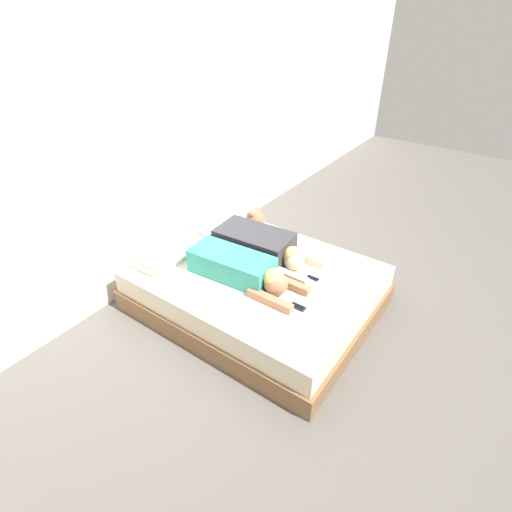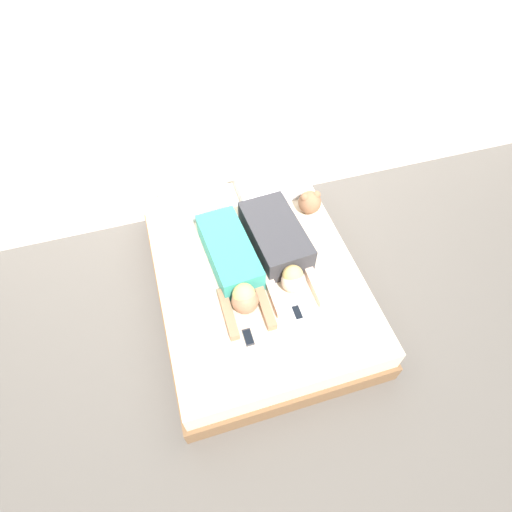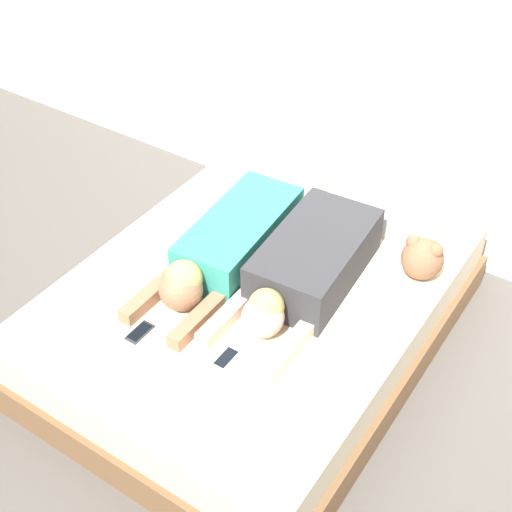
{
  "view_description": "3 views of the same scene",
  "coord_description": "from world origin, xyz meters",
  "px_view_note": "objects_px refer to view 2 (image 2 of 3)",
  "views": [
    {
      "loc": [
        -2.44,
        -1.75,
        2.55
      ],
      "look_at": [
        0.0,
        0.0,
        0.57
      ],
      "focal_mm": 28.0,
      "sensor_mm": 36.0,
      "label": 1
    },
    {
      "loc": [
        -0.54,
        -1.82,
        3.08
      ],
      "look_at": [
        0.0,
        0.0,
        0.57
      ],
      "focal_mm": 28.0,
      "sensor_mm": 36.0,
      "label": 2
    },
    {
      "loc": [
        1.42,
        -2.13,
        2.73
      ],
      "look_at": [
        0.0,
        0.0,
        0.57
      ],
      "focal_mm": 50.0,
      "sensor_mm": 36.0,
      "label": 3
    }
  ],
  "objects_px": {
    "cell_phone_left": "(248,337)",
    "person_right": "(278,244)",
    "pillow_head_right": "(268,187)",
    "plush_toy": "(310,202)",
    "cell_phone_right": "(297,313)",
    "bed": "(256,281)",
    "person_left": "(233,263)",
    "pillow_head_left": "(193,202)"
  },
  "relations": [
    {
      "from": "pillow_head_right",
      "to": "plush_toy",
      "type": "relative_size",
      "value": 2.63
    },
    {
      "from": "person_left",
      "to": "person_right",
      "type": "height_order",
      "value": "person_right"
    },
    {
      "from": "cell_phone_right",
      "to": "plush_toy",
      "type": "distance_m",
      "value": 1.08
    },
    {
      "from": "pillow_head_right",
      "to": "bed",
      "type": "bearing_deg",
      "value": -113.64
    },
    {
      "from": "plush_toy",
      "to": "pillow_head_left",
      "type": "bearing_deg",
      "value": 160.97
    },
    {
      "from": "pillow_head_left",
      "to": "pillow_head_right",
      "type": "height_order",
      "value": "same"
    },
    {
      "from": "person_right",
      "to": "plush_toy",
      "type": "relative_size",
      "value": 4.91
    },
    {
      "from": "pillow_head_right",
      "to": "person_right",
      "type": "xyz_separation_m",
      "value": [
        -0.14,
        -0.72,
        0.06
      ]
    },
    {
      "from": "bed",
      "to": "cell_phone_left",
      "type": "relative_size",
      "value": 15.79
    },
    {
      "from": "person_left",
      "to": "plush_toy",
      "type": "height_order",
      "value": "person_left"
    },
    {
      "from": "person_left",
      "to": "pillow_head_left",
      "type": "bearing_deg",
      "value": 102.09
    },
    {
      "from": "cell_phone_left",
      "to": "person_right",
      "type": "bearing_deg",
      "value": 56.38
    },
    {
      "from": "person_right",
      "to": "plush_toy",
      "type": "xyz_separation_m",
      "value": [
        0.42,
        0.38,
        -0.01
      ]
    },
    {
      "from": "cell_phone_right",
      "to": "plush_toy",
      "type": "xyz_separation_m",
      "value": [
        0.47,
        0.97,
        0.1
      ]
    },
    {
      "from": "bed",
      "to": "cell_phone_left",
      "type": "bearing_deg",
      "value": -111.76
    },
    {
      "from": "bed",
      "to": "pillow_head_left",
      "type": "xyz_separation_m",
      "value": [
        -0.36,
        0.82,
        0.27
      ]
    },
    {
      "from": "cell_phone_right",
      "to": "person_left",
      "type": "bearing_deg",
      "value": 125.29
    },
    {
      "from": "person_right",
      "to": "cell_phone_left",
      "type": "distance_m",
      "value": 0.82
    },
    {
      "from": "pillow_head_right",
      "to": "person_right",
      "type": "height_order",
      "value": "person_right"
    },
    {
      "from": "pillow_head_left",
      "to": "cell_phone_right",
      "type": "height_order",
      "value": "pillow_head_left"
    },
    {
      "from": "person_right",
      "to": "plush_toy",
      "type": "height_order",
      "value": "person_right"
    },
    {
      "from": "cell_phone_left",
      "to": "cell_phone_right",
      "type": "relative_size",
      "value": 1.0
    },
    {
      "from": "pillow_head_left",
      "to": "cell_phone_right",
      "type": "bearing_deg",
      "value": -67.86
    },
    {
      "from": "pillow_head_right",
      "to": "cell_phone_right",
      "type": "xyz_separation_m",
      "value": [
        -0.18,
        -1.31,
        -0.05
      ]
    },
    {
      "from": "bed",
      "to": "cell_phone_right",
      "type": "bearing_deg",
      "value": -70.41
    },
    {
      "from": "person_left",
      "to": "plush_toy",
      "type": "xyz_separation_m",
      "value": [
        0.83,
        0.46,
        0.0
      ]
    },
    {
      "from": "bed",
      "to": "person_right",
      "type": "relative_size",
      "value": 2.0
    },
    {
      "from": "pillow_head_right",
      "to": "person_left",
      "type": "relative_size",
      "value": 0.51
    },
    {
      "from": "person_left",
      "to": "cell_phone_left",
      "type": "relative_size",
      "value": 8.24
    },
    {
      "from": "bed",
      "to": "pillow_head_left",
      "type": "bearing_deg",
      "value": 113.64
    },
    {
      "from": "cell_phone_left",
      "to": "plush_toy",
      "type": "relative_size",
      "value": 0.62
    },
    {
      "from": "pillow_head_right",
      "to": "cell_phone_left",
      "type": "distance_m",
      "value": 1.52
    },
    {
      "from": "cell_phone_right",
      "to": "bed",
      "type": "bearing_deg",
      "value": 109.59
    },
    {
      "from": "pillow_head_right",
      "to": "cell_phone_right",
      "type": "bearing_deg",
      "value": -97.87
    },
    {
      "from": "cell_phone_left",
      "to": "plush_toy",
      "type": "bearing_deg",
      "value": 50.36
    },
    {
      "from": "person_left",
      "to": "cell_phone_right",
      "type": "relative_size",
      "value": 8.24
    },
    {
      "from": "pillow_head_left",
      "to": "plush_toy",
      "type": "height_order",
      "value": "plush_toy"
    },
    {
      "from": "pillow_head_right",
      "to": "plush_toy",
      "type": "xyz_separation_m",
      "value": [
        0.28,
        -0.35,
        0.05
      ]
    },
    {
      "from": "cell_phone_left",
      "to": "cell_phone_right",
      "type": "height_order",
      "value": "same"
    },
    {
      "from": "bed",
      "to": "cell_phone_right",
      "type": "distance_m",
      "value": 0.57
    },
    {
      "from": "pillow_head_right",
      "to": "cell_phone_right",
      "type": "relative_size",
      "value": 4.24
    },
    {
      "from": "person_right",
      "to": "person_left",
      "type": "bearing_deg",
      "value": -168.9
    }
  ]
}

